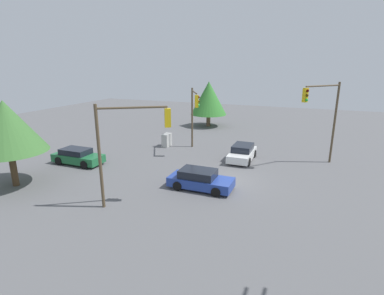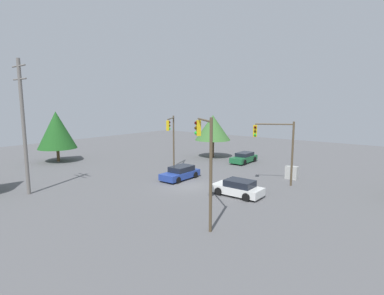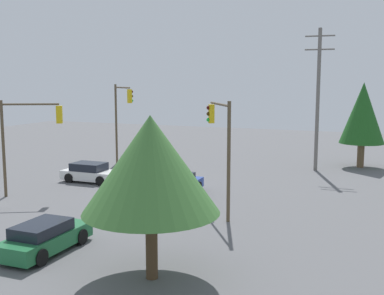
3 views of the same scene
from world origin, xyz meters
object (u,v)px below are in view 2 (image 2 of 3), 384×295
at_px(traffic_signal_cross, 205,151).
at_px(traffic_signal_aux, 172,133).
at_px(sedan_white, 238,188).
at_px(traffic_signal_main, 277,142).
at_px(electrical_cabinet, 292,173).
at_px(sedan_green, 244,158).
at_px(sedan_blue, 181,173).

xyz_separation_m(traffic_signal_cross, traffic_signal_aux, (11.89, -10.21, -0.41)).
height_order(sedan_white, traffic_signal_aux, traffic_signal_aux).
relative_size(sedan_white, traffic_signal_cross, 0.61).
bearing_deg(traffic_signal_aux, sedan_white, 36.43).
relative_size(traffic_signal_main, electrical_cabinet, 4.53).
relative_size(sedan_white, traffic_signal_main, 0.70).
xyz_separation_m(sedan_green, traffic_signal_main, (-7.20, 7.51, 3.35)).
bearing_deg(electrical_cabinet, sedan_white, 79.31).
bearing_deg(electrical_cabinet, sedan_green, -30.06).
height_order(sedan_blue, traffic_signal_main, traffic_signal_main).
distance_m(traffic_signal_main, electrical_cabinet, 4.57).
bearing_deg(traffic_signal_cross, electrical_cabinet, -50.02).
relative_size(sedan_blue, traffic_signal_aux, 0.71).
bearing_deg(traffic_signal_main, sedan_green, -74.43).
distance_m(sedan_blue, traffic_signal_main, 9.58).
distance_m(sedan_blue, traffic_signal_aux, 5.89).
bearing_deg(electrical_cabinet, sedan_blue, 38.14).
relative_size(sedan_white, sedan_blue, 0.95).
height_order(sedan_green, traffic_signal_aux, traffic_signal_aux).
relative_size(traffic_signal_main, traffic_signal_aux, 0.97).
bearing_deg(traffic_signal_cross, sedan_blue, -0.03).
bearing_deg(sedan_green, traffic_signal_aux, 60.24).
distance_m(traffic_signal_cross, traffic_signal_aux, 15.68).
xyz_separation_m(traffic_signal_main, traffic_signal_aux, (11.93, 0.76, 0.14)).
bearing_deg(sedan_white, traffic_signal_aux, 69.12).
distance_m(sedan_blue, traffic_signal_cross, 11.63).
relative_size(sedan_white, sedan_green, 0.96).
height_order(sedan_green, traffic_signal_main, traffic_signal_main).
xyz_separation_m(sedan_blue, electrical_cabinet, (-8.61, -6.76, 0.02)).
bearing_deg(sedan_blue, traffic_signal_cross, 138.12).
bearing_deg(traffic_signal_cross, sedan_white, -38.36).
height_order(sedan_green, traffic_signal_cross, traffic_signal_cross).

